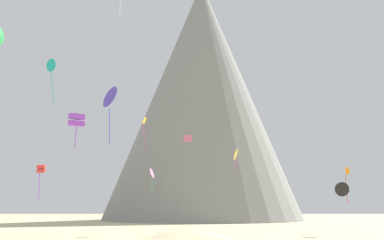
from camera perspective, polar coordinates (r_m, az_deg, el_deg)
rock_massif at (r=134.82m, az=1.21°, el=1.50°), size 62.75×62.75×66.98m
kite_orange_low at (r=77.73m, az=17.56°, el=-6.52°), size 0.73×0.51×5.51m
kite_rainbow_low at (r=64.98m, az=-0.50°, el=-2.13°), size 1.10×0.51×0.98m
kite_black_low at (r=70.33m, az=17.00°, el=-7.69°), size 1.99×0.73×1.97m
kite_violet_low at (r=51.40m, az=-13.27°, el=-0.01°), size 1.78×1.78×3.69m
kite_indigo_mid at (r=52.55m, az=-9.41°, el=2.58°), size 2.36×2.57×6.25m
kite_gold_low at (r=82.33m, az=5.04°, el=-4.02°), size 1.39×2.12×3.69m
kite_yellow_mid at (r=79.24m, az=-5.55°, el=-0.70°), size 0.69×1.04×5.54m
kite_pink_low at (r=70.23m, az=-4.78°, el=-6.23°), size 1.05×1.60×3.32m
kite_teal_mid at (r=70.31m, az=-15.99°, el=6.02°), size 1.71×1.25×6.19m
kite_red_low at (r=62.57m, az=-17.12°, el=-5.48°), size 0.97×1.02×4.20m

